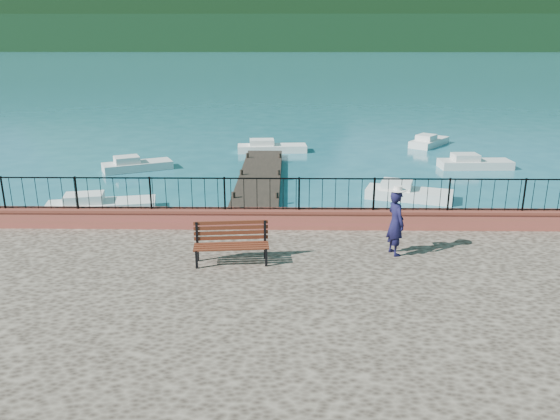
{
  "coord_description": "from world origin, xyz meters",
  "views": [
    {
      "loc": [
        -0.63,
        -11.77,
        6.65
      ],
      "look_at": [
        -0.84,
        2.0,
        2.3
      ],
      "focal_mm": 35.0,
      "sensor_mm": 36.0,
      "label": 1
    }
  ],
  "objects_px": {
    "boat_5": "(429,139)",
    "boat_0": "(101,202)",
    "boat_1": "(409,190)",
    "boat_3": "(137,163)",
    "person": "(396,223)",
    "boat_4": "(272,145)",
    "park_bench": "(232,251)",
    "boat_2": "(475,161)"
  },
  "relations": [
    {
      "from": "boat_3",
      "to": "boat_5",
      "type": "height_order",
      "value": "same"
    },
    {
      "from": "person",
      "to": "boat_3",
      "type": "height_order",
      "value": "person"
    },
    {
      "from": "boat_2",
      "to": "boat_3",
      "type": "distance_m",
      "value": 17.96
    },
    {
      "from": "park_bench",
      "to": "boat_5",
      "type": "bearing_deg",
      "value": 59.11
    },
    {
      "from": "boat_0",
      "to": "boat_4",
      "type": "relative_size",
      "value": 1.01
    },
    {
      "from": "park_bench",
      "to": "boat_2",
      "type": "bearing_deg",
      "value": 48.72
    },
    {
      "from": "boat_1",
      "to": "boat_4",
      "type": "height_order",
      "value": "same"
    },
    {
      "from": "boat_0",
      "to": "boat_1",
      "type": "distance_m",
      "value": 12.84
    },
    {
      "from": "boat_1",
      "to": "boat_0",
      "type": "bearing_deg",
      "value": -153.37
    },
    {
      "from": "park_bench",
      "to": "boat_4",
      "type": "distance_m",
      "value": 20.18
    },
    {
      "from": "park_bench",
      "to": "person",
      "type": "bearing_deg",
      "value": 3.38
    },
    {
      "from": "boat_1",
      "to": "boat_5",
      "type": "distance_m",
      "value": 12.99
    },
    {
      "from": "person",
      "to": "boat_0",
      "type": "relative_size",
      "value": 0.41
    },
    {
      "from": "boat_0",
      "to": "boat_2",
      "type": "xyz_separation_m",
      "value": [
        17.47,
        7.98,
        0.0
      ]
    },
    {
      "from": "person",
      "to": "boat_3",
      "type": "bearing_deg",
      "value": 17.34
    },
    {
      "from": "boat_3",
      "to": "park_bench",
      "type": "bearing_deg",
      "value": -92.47
    },
    {
      "from": "person",
      "to": "boat_5",
      "type": "relative_size",
      "value": 0.51
    },
    {
      "from": "boat_5",
      "to": "park_bench",
      "type": "bearing_deg",
      "value": -167.66
    },
    {
      "from": "person",
      "to": "boat_4",
      "type": "bearing_deg",
      "value": -8.13
    },
    {
      "from": "park_bench",
      "to": "boat_4",
      "type": "bearing_deg",
      "value": 83.15
    },
    {
      "from": "boat_1",
      "to": "boat_2",
      "type": "relative_size",
      "value": 0.96
    },
    {
      "from": "boat_4",
      "to": "boat_5",
      "type": "bearing_deg",
      "value": 7.85
    },
    {
      "from": "person",
      "to": "boat_4",
      "type": "relative_size",
      "value": 0.42
    },
    {
      "from": "boat_1",
      "to": "boat_2",
      "type": "distance_m",
      "value": 7.66
    },
    {
      "from": "boat_5",
      "to": "boat_0",
      "type": "bearing_deg",
      "value": 168.55
    },
    {
      "from": "boat_1",
      "to": "boat_4",
      "type": "distance_m",
      "value": 11.94
    },
    {
      "from": "person",
      "to": "boat_4",
      "type": "height_order",
      "value": "person"
    },
    {
      "from": "boat_0",
      "to": "boat_5",
      "type": "bearing_deg",
      "value": 28.58
    },
    {
      "from": "person",
      "to": "boat_0",
      "type": "bearing_deg",
      "value": 35.49
    },
    {
      "from": "boat_1",
      "to": "boat_3",
      "type": "height_order",
      "value": "same"
    },
    {
      "from": "park_bench",
      "to": "boat_3",
      "type": "xyz_separation_m",
      "value": [
        -6.52,
        15.2,
        -1.11
      ]
    },
    {
      "from": "park_bench",
      "to": "boat_1",
      "type": "xyz_separation_m",
      "value": [
        6.64,
        9.95,
        -1.11
      ]
    },
    {
      "from": "park_bench",
      "to": "boat_3",
      "type": "bearing_deg",
      "value": 107.61
    },
    {
      "from": "person",
      "to": "boat_1",
      "type": "distance_m",
      "value": 9.73
    },
    {
      "from": "park_bench",
      "to": "boat_4",
      "type": "relative_size",
      "value": 0.46
    },
    {
      "from": "boat_3",
      "to": "boat_0",
      "type": "bearing_deg",
      "value": -111.88
    },
    {
      "from": "park_bench",
      "to": "boat_0",
      "type": "xyz_separation_m",
      "value": [
        -6.04,
        7.95,
        -1.11
      ]
    },
    {
      "from": "boat_1",
      "to": "boat_4",
      "type": "relative_size",
      "value": 0.87
    },
    {
      "from": "person",
      "to": "boat_1",
      "type": "relative_size",
      "value": 0.48
    },
    {
      "from": "boat_0",
      "to": "boat_3",
      "type": "bearing_deg",
      "value": 81.44
    },
    {
      "from": "person",
      "to": "boat_0",
      "type": "height_order",
      "value": "person"
    },
    {
      "from": "boat_2",
      "to": "boat_3",
      "type": "xyz_separation_m",
      "value": [
        -17.95,
        -0.73,
        0.0
      ]
    }
  ]
}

